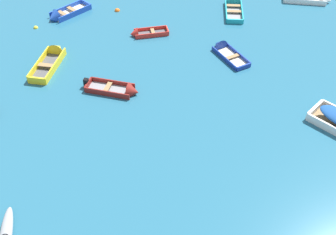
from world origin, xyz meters
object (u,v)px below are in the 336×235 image
object	(u,v)px
rowboat_maroon_near_right	(122,90)
mooring_buoy_near_foreground	(117,11)
rowboat_turquoise_back_row_left	(233,5)
mooring_buoy_far_field	(36,28)
rowboat_white_cluster_outer	(317,0)
rowboat_deep_blue_far_back	(223,49)
rowboat_yellow_near_camera	(53,57)
rowboat_red_foreground_center	(142,33)
rowboat_blue_cluster_inner	(61,15)

from	to	relation	value
rowboat_maroon_near_right	mooring_buoy_near_foreground	world-z (taller)	rowboat_maroon_near_right
rowboat_turquoise_back_row_left	mooring_buoy_far_field	xyz separation A→B (m)	(-14.72, -0.80, -0.16)
rowboat_white_cluster_outer	rowboat_deep_blue_far_back	size ratio (longest dim) A/B	1.13
rowboat_yellow_near_camera	rowboat_turquoise_back_row_left	xyz separation A→B (m)	(13.32, 5.00, -0.05)
rowboat_red_foreground_center	rowboat_turquoise_back_row_left	bearing A→B (deg)	21.92
rowboat_maroon_near_right	mooring_buoy_far_field	distance (m)	9.91
rowboat_maroon_near_right	mooring_buoy_far_field	xyz separation A→B (m)	(-5.49, 8.25, -0.17)
rowboat_white_cluster_outer	mooring_buoy_far_field	xyz separation A→B (m)	(-21.34, -0.49, -0.18)
rowboat_white_cluster_outer	rowboat_maroon_near_right	xyz separation A→B (m)	(-15.85, -8.74, -0.01)
rowboat_yellow_near_camera	mooring_buoy_far_field	distance (m)	4.44
rowboat_yellow_near_camera	rowboat_blue_cluster_inner	bearing A→B (deg)	86.02
rowboat_turquoise_back_row_left	mooring_buoy_far_field	size ratio (longest dim) A/B	11.58
rowboat_white_cluster_outer	mooring_buoy_near_foreground	size ratio (longest dim) A/B	9.47
rowboat_white_cluster_outer	rowboat_red_foreground_center	size ratio (longest dim) A/B	1.40
rowboat_blue_cluster_inner	rowboat_red_foreground_center	bearing A→B (deg)	-31.46
rowboat_red_foreground_center	rowboat_deep_blue_far_back	world-z (taller)	rowboat_deep_blue_far_back
mooring_buoy_far_field	mooring_buoy_near_foreground	xyz separation A→B (m)	(5.90, 1.59, 0.00)
mooring_buoy_far_field	mooring_buoy_near_foreground	distance (m)	6.11
rowboat_white_cluster_outer	rowboat_maroon_near_right	world-z (taller)	rowboat_white_cluster_outer
rowboat_white_cluster_outer	rowboat_yellow_near_camera	xyz separation A→B (m)	(-19.94, -4.70, 0.03)
rowboat_blue_cluster_inner	rowboat_red_foreground_center	size ratio (longest dim) A/B	1.26
rowboat_red_foreground_center	rowboat_deep_blue_far_back	bearing A→B (deg)	-29.23
rowboat_yellow_near_camera	mooring_buoy_far_field	world-z (taller)	rowboat_yellow_near_camera
rowboat_white_cluster_outer	rowboat_maroon_near_right	size ratio (longest dim) A/B	1.14
mooring_buoy_near_foreground	mooring_buoy_far_field	bearing A→B (deg)	-164.93
rowboat_turquoise_back_row_left	rowboat_blue_cluster_inner	bearing A→B (deg)	178.06
rowboat_white_cluster_outer	rowboat_turquoise_back_row_left	world-z (taller)	rowboat_turquoise_back_row_left
rowboat_white_cluster_outer	rowboat_yellow_near_camera	size ratio (longest dim) A/B	0.95
rowboat_maroon_near_right	rowboat_turquoise_back_row_left	bearing A→B (deg)	44.42
rowboat_deep_blue_far_back	rowboat_turquoise_back_row_left	size ratio (longest dim) A/B	0.89
rowboat_white_cluster_outer	mooring_buoy_far_field	size ratio (longest dim) A/B	11.60
rowboat_deep_blue_far_back	rowboat_yellow_near_camera	bearing A→B (deg)	175.89
rowboat_deep_blue_far_back	rowboat_white_cluster_outer	bearing A→B (deg)	31.51
rowboat_maroon_near_right	rowboat_deep_blue_far_back	xyz separation A→B (m)	(6.90, 3.25, -0.03)
rowboat_white_cluster_outer	rowboat_red_foreground_center	xyz separation A→B (m)	(-13.99, -2.66, -0.03)
rowboat_red_foreground_center	rowboat_blue_cluster_inner	bearing A→B (deg)	148.54
rowboat_red_foreground_center	rowboat_white_cluster_outer	bearing A→B (deg)	10.78
rowboat_maroon_near_right	rowboat_red_foreground_center	xyz separation A→B (m)	(1.86, 6.08, -0.02)
mooring_buoy_near_foreground	rowboat_blue_cluster_inner	bearing A→B (deg)	-175.10
rowboat_yellow_near_camera	mooring_buoy_far_field	xyz separation A→B (m)	(-1.40, 4.20, -0.21)
mooring_buoy_near_foreground	rowboat_red_foreground_center	bearing A→B (deg)	-69.03
rowboat_maroon_near_right	rowboat_deep_blue_far_back	bearing A→B (deg)	25.25
rowboat_maroon_near_right	mooring_buoy_far_field	bearing A→B (deg)	123.64
rowboat_turquoise_back_row_left	rowboat_deep_blue_far_back	bearing A→B (deg)	-111.93
mooring_buoy_far_field	rowboat_blue_cluster_inner	bearing A→B (deg)	34.81
rowboat_yellow_near_camera	rowboat_deep_blue_far_back	bearing A→B (deg)	-4.11
rowboat_white_cluster_outer	mooring_buoy_near_foreground	world-z (taller)	rowboat_white_cluster_outer
rowboat_blue_cluster_inner	rowboat_turquoise_back_row_left	xyz separation A→B (m)	(12.94, -0.44, -0.02)
rowboat_maroon_near_right	mooring_buoy_near_foreground	xyz separation A→B (m)	(0.41, 9.84, -0.17)
rowboat_deep_blue_far_back	mooring_buoy_near_foreground	distance (m)	9.24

